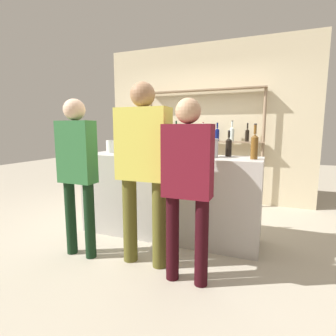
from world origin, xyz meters
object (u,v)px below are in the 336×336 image
at_px(counter_bottle_2, 229,146).
at_px(cork_jar, 111,147).
at_px(customer_right, 187,178).
at_px(customer_center, 144,162).
at_px(counter_bottle_3, 254,146).
at_px(ice_bucket, 210,148).
at_px(customer_left, 77,165).
at_px(counter_bottle_0, 181,144).
at_px(counter_bottle_1, 142,145).
at_px(wine_glass, 119,144).

height_order(counter_bottle_2, cork_jar, counter_bottle_2).
bearing_deg(customer_right, cork_jar, 55.21).
bearing_deg(customer_center, counter_bottle_3, -53.54).
height_order(customer_right, customer_center, customer_center).
xyz_separation_m(ice_bucket, cork_jar, (-1.34, 0.09, -0.02)).
bearing_deg(ice_bucket, counter_bottle_2, 44.23).
bearing_deg(customer_left, customer_right, -91.69).
bearing_deg(counter_bottle_2, ice_bucket, -135.77).
xyz_separation_m(counter_bottle_0, ice_bucket, (0.39, -0.17, -0.02)).
bearing_deg(counter_bottle_2, customer_right, -99.48).
relative_size(counter_bottle_2, ice_bucket, 1.44).
distance_m(cork_jar, customer_left, 0.91).
relative_size(counter_bottle_1, counter_bottle_3, 0.91).
distance_m(counter_bottle_2, ice_bucket, 0.25).
xyz_separation_m(counter_bottle_3, customer_right, (-0.46, -0.84, -0.22)).
distance_m(counter_bottle_1, ice_bucket, 0.80).
height_order(counter_bottle_0, customer_left, customer_left).
distance_m(counter_bottle_0, ice_bucket, 0.43).
distance_m(ice_bucket, cork_jar, 1.35).
bearing_deg(cork_jar, counter_bottle_2, 3.34).
relative_size(ice_bucket, customer_center, 0.12).
bearing_deg(ice_bucket, cork_jar, 176.33).
bearing_deg(customer_center, customer_right, -107.43).
relative_size(wine_glass, customer_center, 0.09).
bearing_deg(counter_bottle_2, customer_left, -144.15).
bearing_deg(counter_bottle_1, customer_left, -118.08).
distance_m(wine_glass, customer_right, 1.49).
relative_size(counter_bottle_0, cork_jar, 2.02).
xyz_separation_m(counter_bottle_3, customer_left, (-1.63, -0.77, -0.18)).
relative_size(counter_bottle_0, customer_right, 0.21).
distance_m(counter_bottle_1, cork_jar, 0.58).
bearing_deg(counter_bottle_2, cork_jar, -176.66).
height_order(counter_bottle_0, customer_right, customer_right).
height_order(cork_jar, customer_center, customer_center).
height_order(ice_bucket, customer_left, customer_left).
bearing_deg(counter_bottle_3, customer_right, -119.04).
bearing_deg(wine_glass, cork_jar, 156.69).
distance_m(counter_bottle_0, cork_jar, 0.95).
relative_size(counter_bottle_0, customer_left, 0.21).
relative_size(counter_bottle_1, counter_bottle_2, 1.12).
relative_size(wine_glass, customer_right, 0.10).
relative_size(customer_left, customer_center, 0.93).
height_order(counter_bottle_3, ice_bucket, counter_bottle_3).
distance_m(counter_bottle_0, counter_bottle_1, 0.48).
bearing_deg(customer_center, counter_bottle_2, -35.97).
xyz_separation_m(counter_bottle_1, customer_left, (-0.37, -0.70, -0.17)).
height_order(cork_jar, customer_left, customer_left).
bearing_deg(wine_glass, counter_bottle_2, 6.65).
height_order(wine_glass, ice_bucket, ice_bucket).
relative_size(counter_bottle_2, counter_bottle_3, 0.81).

